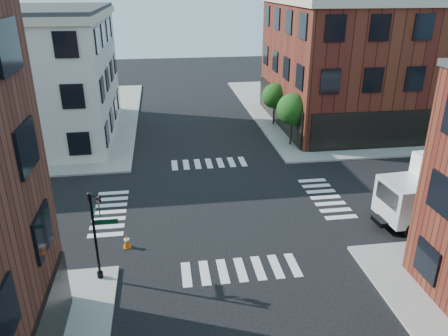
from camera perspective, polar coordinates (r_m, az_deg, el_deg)
ground at (r=28.15m, az=-0.36°, el=-4.79°), size 120.00×120.00×0.00m
sidewalk_ne at (r=53.40m, az=19.38°, el=7.58°), size 30.00×30.00×0.15m
building_ne at (r=47.71m, az=22.48°, el=12.75°), size 25.00×16.00×12.00m
tree_near at (r=37.68m, az=9.02°, el=7.40°), size 2.69×2.69×4.49m
tree_far at (r=43.33m, az=6.70°, el=9.18°), size 2.43×2.43×4.07m
signal_pole at (r=20.98m, az=-16.37°, el=-7.37°), size 1.29×1.24×4.60m
traffic_cone at (r=24.29m, az=-12.58°, el=-9.36°), size 0.47×0.47×0.75m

